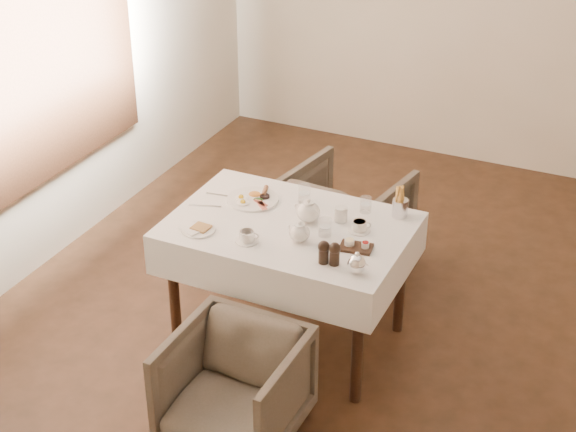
# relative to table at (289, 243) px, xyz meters

# --- Properties ---
(room) EXTENTS (5.00, 5.00, 5.00)m
(room) POSITION_rel_table_xyz_m (-1.77, 0.29, 0.96)
(room) COLOR black
(room) RESTS_ON ground
(table) EXTENTS (1.28, 0.88, 0.75)m
(table) POSITION_rel_table_xyz_m (0.00, 0.00, 0.00)
(table) COLOR black
(table) RESTS_ON ground
(armchair_near) EXTENTS (0.62, 0.64, 0.57)m
(armchair_near) POSITION_rel_table_xyz_m (0.09, -0.82, -0.35)
(armchair_near) COLOR #4E4539
(armchair_near) RESTS_ON ground
(armchair_far) EXTENTS (0.80, 0.81, 0.65)m
(armchair_far) POSITION_rel_table_xyz_m (-0.03, 0.90, -0.32)
(armchair_far) COLOR #4E4539
(armchair_far) RESTS_ON ground
(breakfast_plate) EXTENTS (0.29, 0.29, 0.04)m
(breakfast_plate) POSITION_rel_table_xyz_m (-0.30, 0.16, 0.13)
(breakfast_plate) COLOR white
(breakfast_plate) RESTS_ON table
(side_plate) EXTENTS (0.19, 0.18, 0.02)m
(side_plate) POSITION_rel_table_xyz_m (-0.41, -0.27, 0.12)
(side_plate) COLOR white
(side_plate) RESTS_ON table
(teapot_centre) EXTENTS (0.20, 0.17, 0.14)m
(teapot_centre) POSITION_rel_table_xyz_m (0.08, 0.07, 0.19)
(teapot_centre) COLOR white
(teapot_centre) RESTS_ON table
(teapot_front) EXTENTS (0.18, 0.16, 0.12)m
(teapot_front) POSITION_rel_table_xyz_m (0.13, -0.14, 0.18)
(teapot_front) COLOR white
(teapot_front) RESTS_ON table
(creamer) EXTENTS (0.09, 0.09, 0.08)m
(creamer) POSITION_rel_table_xyz_m (0.24, 0.15, 0.16)
(creamer) COLOR white
(creamer) RESTS_ON table
(teacup_near) EXTENTS (0.12, 0.12, 0.06)m
(teacup_near) POSITION_rel_table_xyz_m (-0.12, -0.26, 0.14)
(teacup_near) COLOR white
(teacup_near) RESTS_ON table
(teacup_far) EXTENTS (0.12, 0.12, 0.06)m
(teacup_far) POSITION_rel_table_xyz_m (0.37, 0.09, 0.14)
(teacup_far) COLOR white
(teacup_far) RESTS_ON table
(glass_left) EXTENTS (0.08, 0.08, 0.10)m
(glass_left) POSITION_rel_table_xyz_m (-0.03, 0.27, 0.17)
(glass_left) COLOR silver
(glass_left) RESTS_ON table
(glass_mid) EXTENTS (0.08, 0.08, 0.10)m
(glass_mid) POSITION_rel_table_xyz_m (0.22, -0.03, 0.16)
(glass_mid) COLOR silver
(glass_mid) RESTS_ON table
(glass_right) EXTENTS (0.08, 0.08, 0.09)m
(glass_right) POSITION_rel_table_xyz_m (0.32, 0.30, 0.16)
(glass_right) COLOR silver
(glass_right) RESTS_ON table
(condiment_board) EXTENTS (0.18, 0.13, 0.04)m
(condiment_board) POSITION_rel_table_xyz_m (0.42, -0.08, 0.13)
(condiment_board) COLOR black
(condiment_board) RESTS_ON table
(pepper_mill_left) EXTENTS (0.06, 0.06, 0.12)m
(pepper_mill_left) POSITION_rel_table_xyz_m (0.32, -0.28, 0.18)
(pepper_mill_left) COLOR black
(pepper_mill_left) RESTS_ON table
(pepper_mill_right) EXTENTS (0.06, 0.06, 0.12)m
(pepper_mill_right) POSITION_rel_table_xyz_m (0.37, -0.27, 0.18)
(pepper_mill_right) COLOR black
(pepper_mill_right) RESTS_ON table
(silver_pot) EXTENTS (0.13, 0.11, 0.12)m
(silver_pot) POSITION_rel_table_xyz_m (0.50, -0.30, 0.18)
(silver_pot) COLOR white
(silver_pot) RESTS_ON table
(fries_cup) EXTENTS (0.09, 0.09, 0.18)m
(fries_cup) POSITION_rel_table_xyz_m (0.51, 0.33, 0.20)
(fries_cup) COLOR silver
(fries_cup) RESTS_ON table
(cutlery_fork) EXTENTS (0.17, 0.04, 0.00)m
(cutlery_fork) POSITION_rel_table_xyz_m (-0.49, 0.13, 0.12)
(cutlery_fork) COLOR silver
(cutlery_fork) RESTS_ON table
(cutlery_knife) EXTENTS (0.18, 0.07, 0.00)m
(cutlery_knife) POSITION_rel_table_xyz_m (-0.51, -0.02, 0.12)
(cutlery_knife) COLOR silver
(cutlery_knife) RESTS_ON table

